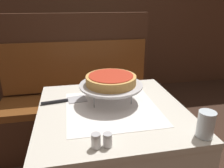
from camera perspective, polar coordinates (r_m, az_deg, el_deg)
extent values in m
cube|color=beige|center=(1.22, 0.01, -6.98)|extent=(0.80, 0.80, 0.03)
cube|color=white|center=(1.21, 0.01, -6.31)|extent=(0.50, 0.50, 0.00)
cube|color=beige|center=(1.27, 0.01, -10.82)|extent=(0.80, 0.80, 0.16)
cube|color=#4C331E|center=(1.72, -14.91, -13.32)|extent=(0.05, 0.05, 0.73)
cube|color=#4C331E|center=(1.81, 9.36, -11.00)|extent=(0.05, 0.05, 0.73)
cube|color=#1E6B33|center=(2.78, -5.14, 9.29)|extent=(0.65, 0.65, 0.03)
cube|color=white|center=(2.77, -5.15, 9.61)|extent=(0.40, 0.40, 0.00)
cube|color=#1E6B33|center=(2.79, -5.09, 7.97)|extent=(0.65, 0.65, 0.10)
cube|color=#4C331E|center=(2.59, -10.51, -0.69)|extent=(0.05, 0.05, 0.73)
cube|color=#4C331E|center=(2.66, 2.06, 0.21)|extent=(0.05, 0.05, 0.73)
cube|color=#4C331E|center=(3.14, -10.77, 3.19)|extent=(0.05, 0.05, 0.73)
cube|color=#4C331E|center=(3.19, -0.31, 3.87)|extent=(0.05, 0.05, 0.73)
cube|color=#3D2316|center=(2.13, -8.44, -10.41)|extent=(1.38, 0.45, 0.42)
cube|color=brown|center=(2.01, -8.81, -4.53)|extent=(1.35, 0.44, 0.06)
cube|color=#3D2316|center=(2.07, -9.71, 7.72)|extent=(1.38, 0.06, 0.73)
cube|color=brown|center=(2.05, -9.48, 4.50)|extent=(1.32, 0.02, 0.47)
cube|color=#4C2D1E|center=(3.20, -7.89, 18.91)|extent=(6.00, 0.04, 2.40)
cylinder|color=#ADADB2|center=(1.39, -1.23, -0.59)|extent=(0.01, 0.01, 0.09)
cylinder|color=#ADADB2|center=(1.20, -4.70, -4.15)|extent=(0.01, 0.01, 0.09)
cylinder|color=#ADADB2|center=(1.24, 5.12, -3.33)|extent=(0.01, 0.01, 0.09)
cylinder|color=#ADADB2|center=(1.26, -0.27, -0.83)|extent=(0.25, 0.25, 0.01)
cylinder|color=silver|center=(1.26, -0.27, -0.57)|extent=(0.35, 0.35, 0.01)
cylinder|color=silver|center=(1.25, -0.27, -0.23)|extent=(0.36, 0.36, 0.01)
cylinder|color=tan|center=(1.24, -0.27, 1.05)|extent=(0.29, 0.29, 0.05)
cylinder|color=red|center=(1.23, -0.27, 2.18)|extent=(0.25, 0.25, 0.01)
cube|color=#BCBCC1|center=(1.33, -9.13, -3.98)|extent=(0.12, 0.11, 0.00)
cube|color=black|center=(1.31, -14.76, -4.54)|extent=(0.15, 0.04, 0.01)
cylinder|color=silver|center=(1.04, 23.31, -9.63)|extent=(0.07, 0.07, 0.12)
cylinder|color=silver|center=(0.91, -4.21, -14.88)|extent=(0.04, 0.04, 0.05)
cylinder|color=#B7B7BC|center=(0.89, -4.26, -13.28)|extent=(0.04, 0.04, 0.01)
cylinder|color=silver|center=(0.92, -1.14, -14.66)|extent=(0.04, 0.04, 0.04)
cylinder|color=#B7B7BC|center=(0.90, -1.15, -13.19)|extent=(0.04, 0.04, 0.01)
cube|color=#B2B2B7|center=(1.52, -1.12, 1.46)|extent=(0.10, 0.05, 0.09)
cube|color=black|center=(2.79, -4.43, 10.05)|extent=(0.11, 0.11, 0.03)
cylinder|color=black|center=(2.78, -4.48, 11.88)|extent=(0.01, 0.01, 0.15)
cylinder|color=#99194C|center=(2.81, -4.55, 11.64)|extent=(0.04, 0.04, 0.12)
cylinder|color=white|center=(2.75, -4.39, 11.42)|extent=(0.04, 0.04, 0.12)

